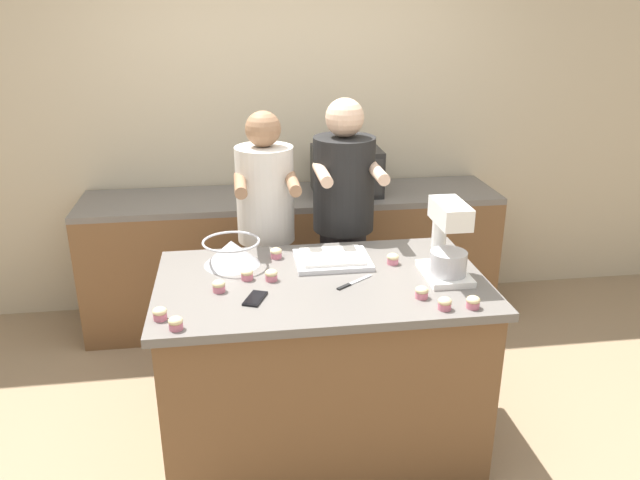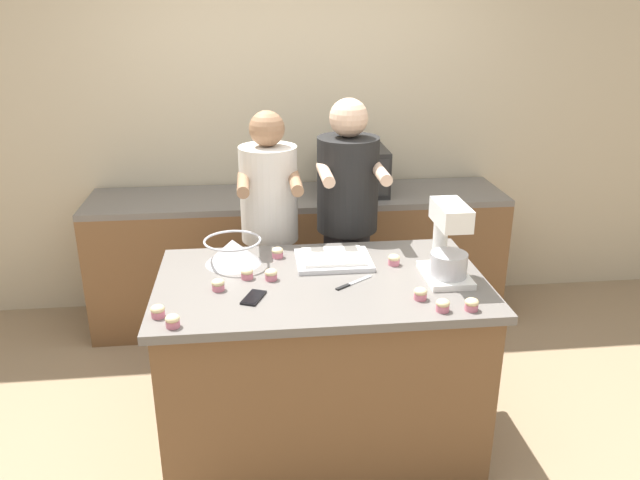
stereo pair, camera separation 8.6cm
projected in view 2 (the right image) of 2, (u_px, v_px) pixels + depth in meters
name	position (u px, v px, depth m)	size (l,w,h in m)	color
ground_plane	(321.00, 440.00, 3.25)	(16.00, 16.00, 0.00)	#937A5B
back_wall	(294.00, 121.00, 4.38)	(10.00, 0.06, 2.70)	beige
island_counter	(321.00, 364.00, 3.08)	(1.54, 0.91, 0.92)	brown
back_counter	(299.00, 257.00, 4.37)	(2.80, 0.60, 0.92)	brown
person_left	(270.00, 244.00, 3.56)	(0.34, 0.50, 1.60)	#33384C
person_right	(347.00, 236.00, 3.60)	(0.36, 0.51, 1.66)	#232328
stand_mixer	(448.00, 246.00, 2.87)	(0.20, 0.30, 0.37)	white
mixing_bowl	(233.00, 251.00, 3.07)	(0.28, 0.28, 0.13)	#BCBCC1
baking_tray	(333.00, 259.00, 3.09)	(0.37, 0.29, 0.04)	silver
microwave_oven	(353.00, 171.00, 4.19)	(0.44, 0.39, 0.31)	black
cell_phone	(254.00, 297.00, 2.72)	(0.12, 0.16, 0.01)	black
knife	(352.00, 284.00, 2.86)	(0.19, 0.14, 0.01)	#BCBCC1
cupcake_0	(278.00, 252.00, 3.15)	(0.06, 0.06, 0.05)	#D17084
cupcake_1	(158.00, 311.00, 2.56)	(0.06, 0.06, 0.05)	#D17084
cupcake_2	(394.00, 260.00, 3.06)	(0.06, 0.06, 0.05)	#D17084
cupcake_3	(247.00, 273.00, 2.91)	(0.06, 0.06, 0.05)	#D17084
cupcake_4	(420.00, 294.00, 2.71)	(0.06, 0.06, 0.05)	#D17084
cupcake_5	(218.00, 285.00, 2.80)	(0.06, 0.06, 0.05)	#D17084
cupcake_6	(443.00, 305.00, 2.61)	(0.06, 0.06, 0.05)	#D17084
cupcake_7	(271.00, 274.00, 2.90)	(0.06, 0.06, 0.05)	#D17084
cupcake_8	(472.00, 304.00, 2.61)	(0.06, 0.06, 0.05)	#D17084
cupcake_9	(173.00, 321.00, 2.48)	(0.06, 0.06, 0.05)	#D17084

